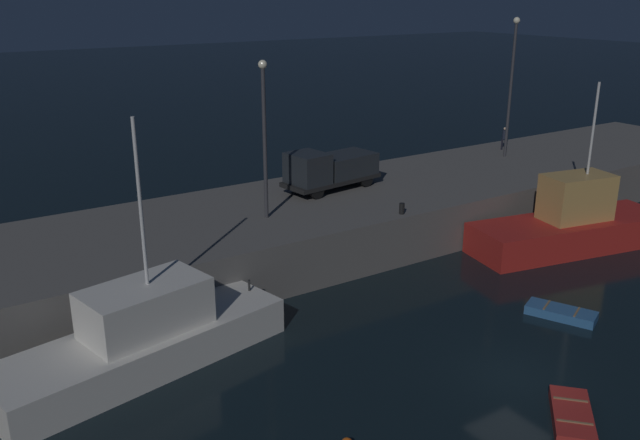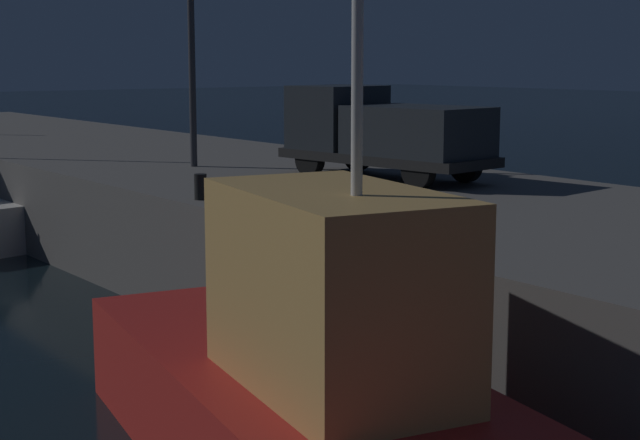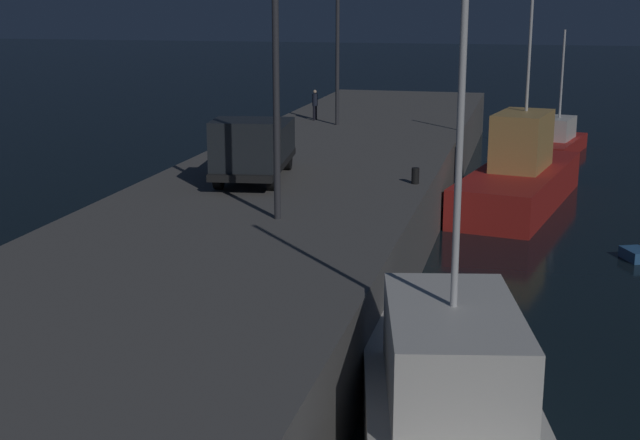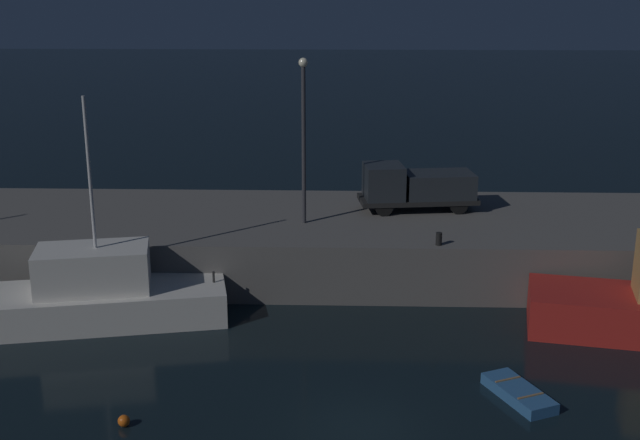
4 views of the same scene
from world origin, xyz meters
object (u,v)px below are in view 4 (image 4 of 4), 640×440
object	(u,v)px
dinghy_red_small	(519,393)
lamp_post_west	(304,129)
fishing_trawler_red	(91,296)
bollard_central	(439,239)
utility_truck	(416,186)
mooring_buoy_near	(124,421)

from	to	relation	value
dinghy_red_small	lamp_post_west	world-z (taller)	lamp_post_west
fishing_trawler_red	bollard_central	distance (m)	15.33
utility_truck	bollard_central	xyz separation A→B (m)	(0.59, -5.86, -0.96)
bollard_central	lamp_post_west	bearing A→B (deg)	151.52
utility_truck	lamp_post_west	bearing A→B (deg)	-155.92
utility_truck	dinghy_red_small	bearing A→B (deg)	-80.31
bollard_central	utility_truck	bearing A→B (deg)	95.80
dinghy_red_small	bollard_central	size ratio (longest dim) A/B	5.48
fishing_trawler_red	mooring_buoy_near	distance (m)	9.22
mooring_buoy_near	lamp_post_west	distance (m)	17.02
dinghy_red_small	mooring_buoy_near	bearing A→B (deg)	-170.27
fishing_trawler_red	utility_truck	distance (m)	16.98
fishing_trawler_red	dinghy_red_small	size ratio (longest dim) A/B	3.74
mooring_buoy_near	lamp_post_west	world-z (taller)	lamp_post_west
mooring_buoy_near	utility_truck	size ratio (longest dim) A/B	0.06
mooring_buoy_near	lamp_post_west	xyz separation A→B (m)	(5.19, 14.54, 7.17)
lamp_post_west	bollard_central	size ratio (longest dim) A/B	13.66
fishing_trawler_red	lamp_post_west	size ratio (longest dim) A/B	1.50
utility_truck	fishing_trawler_red	bearing A→B (deg)	-149.10
mooring_buoy_near	bollard_central	size ratio (longest dim) A/B	0.68
fishing_trawler_red	mooring_buoy_near	xyz separation A→B (m)	(3.59, -8.43, -1.01)
fishing_trawler_red	utility_truck	bearing A→B (deg)	30.90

